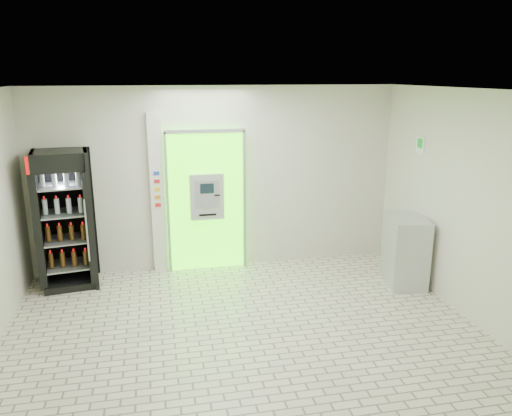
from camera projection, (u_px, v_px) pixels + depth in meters
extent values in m
plane|color=#BDB09C|center=(246.00, 336.00, 6.24)|extent=(6.00, 6.00, 0.00)
plane|color=beige|center=(217.00, 179.00, 8.21)|extent=(6.00, 0.00, 6.00)
plane|color=beige|center=(310.00, 321.00, 3.49)|extent=(6.00, 0.00, 6.00)
plane|color=beige|center=(473.00, 208.00, 6.44)|extent=(0.00, 5.00, 5.00)
plane|color=white|center=(244.00, 90.00, 5.46)|extent=(6.00, 6.00, 0.00)
cube|color=#42FF0B|center=(206.00, 201.00, 8.20)|extent=(1.20, 0.12, 2.30)
cube|color=gray|center=(205.00, 131.00, 7.83)|extent=(1.28, 0.04, 0.06)
cube|color=gray|center=(168.00, 204.00, 8.01)|extent=(0.04, 0.04, 2.30)
cube|color=gray|center=(245.00, 200.00, 8.26)|extent=(0.04, 0.04, 2.30)
cube|color=black|center=(214.00, 239.00, 8.34)|extent=(0.62, 0.01, 0.67)
cube|color=black|center=(184.00, 152.00, 7.87)|extent=(0.22, 0.01, 0.18)
cube|color=#B6B8BE|center=(207.00, 197.00, 8.07)|extent=(0.55, 0.12, 0.75)
cube|color=black|center=(207.00, 188.00, 7.97)|extent=(0.22, 0.01, 0.16)
cube|color=gray|center=(207.00, 205.00, 8.04)|extent=(0.16, 0.01, 0.12)
cube|color=black|center=(217.00, 195.00, 8.03)|extent=(0.09, 0.01, 0.02)
cube|color=black|center=(208.00, 215.00, 8.08)|extent=(0.28, 0.01, 0.03)
cube|color=silver|center=(158.00, 194.00, 8.03)|extent=(0.22, 0.10, 2.60)
cube|color=#193FB2|center=(156.00, 173.00, 7.88)|extent=(0.09, 0.01, 0.06)
cube|color=red|center=(157.00, 181.00, 7.92)|extent=(0.09, 0.01, 0.06)
cube|color=yellow|center=(157.00, 189.00, 7.95)|extent=(0.09, 0.01, 0.06)
cube|color=orange|center=(158.00, 197.00, 7.99)|extent=(0.09, 0.01, 0.06)
cube|color=red|center=(158.00, 205.00, 8.02)|extent=(0.09, 0.01, 0.06)
cube|color=black|center=(66.00, 220.00, 7.53)|extent=(0.88, 0.82, 2.09)
cube|color=black|center=(69.00, 214.00, 7.84)|extent=(0.78, 0.17, 2.09)
cube|color=#C00C0A|center=(55.00, 164.00, 6.95)|extent=(0.76, 0.12, 0.25)
cube|color=white|center=(55.00, 164.00, 6.95)|extent=(0.43, 0.07, 0.07)
cube|color=black|center=(72.00, 280.00, 7.78)|extent=(0.88, 0.82, 0.10)
cylinder|color=gray|center=(87.00, 231.00, 7.26)|extent=(0.03, 0.03, 0.94)
cube|color=gray|center=(70.00, 265.00, 7.72)|extent=(0.74, 0.70, 0.02)
cube|color=gray|center=(68.00, 239.00, 7.61)|extent=(0.74, 0.70, 0.02)
cube|color=gray|center=(65.00, 213.00, 7.50)|extent=(0.74, 0.70, 0.02)
cube|color=gray|center=(62.00, 186.00, 7.39)|extent=(0.74, 0.70, 0.02)
cube|color=#B6B8BE|center=(405.00, 251.00, 7.69)|extent=(0.68, 0.89, 1.07)
cube|color=gray|center=(389.00, 248.00, 7.63)|extent=(0.16, 0.77, 0.01)
cube|color=white|center=(420.00, 145.00, 7.60)|extent=(0.02, 0.22, 0.26)
cube|color=#0B801F|center=(420.00, 143.00, 7.59)|extent=(0.00, 0.14, 0.14)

